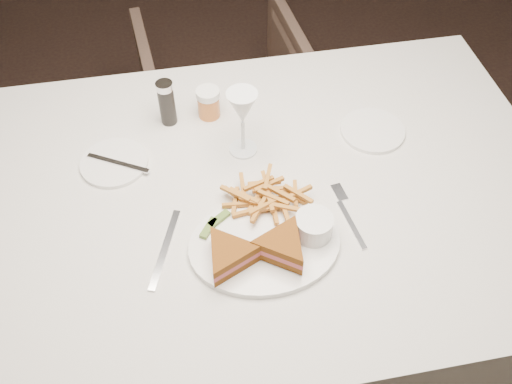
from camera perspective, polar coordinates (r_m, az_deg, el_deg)
The scene contains 4 objects.
ground at distance 2.00m, azimuth 0.74°, elevation -10.55°, with size 5.00×5.00×0.00m, color black.
table at distance 1.61m, azimuth -0.40°, elevation -8.50°, with size 1.44×0.96×0.75m, color silver.
chair_far at distance 2.26m, azimuth -3.17°, elevation 10.20°, with size 0.60×0.56×0.61m, color #4B372E.
table_setting at distance 1.24m, azimuth -0.19°, elevation -0.45°, with size 0.80×0.61×0.18m.
Camera 1 is at (-0.24, -0.96, 1.74)m, focal length 40.00 mm.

